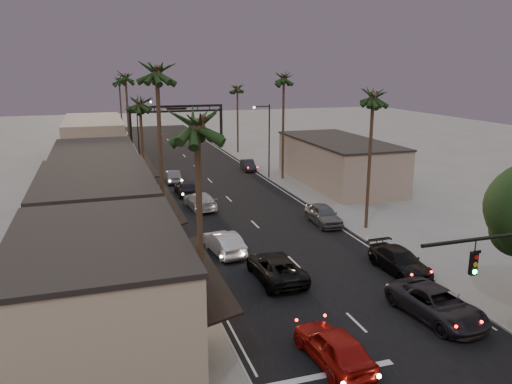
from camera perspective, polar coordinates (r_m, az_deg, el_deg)
ground at (r=54.72m, az=-3.92°, el=-0.04°), size 200.00×200.00×0.00m
road at (r=59.45m, az=-5.08°, el=1.10°), size 14.00×120.00×0.02m
sidewalk_left at (r=65.00m, az=-14.67°, el=1.87°), size 5.00×92.00×0.12m
sidewalk_right at (r=68.58m, az=1.38°, el=2.96°), size 5.00×92.00×0.12m
storefront_near at (r=25.85m, az=-17.35°, el=-10.92°), size 8.00×12.00×5.50m
storefront_mid at (r=39.02m, az=-17.68°, el=-2.38°), size 8.00×14.00×5.50m
storefront_far at (r=54.64m, az=-17.84°, el=1.97°), size 8.00×16.00×5.00m
storefront_dist at (r=77.24m, az=-18.00°, el=5.76°), size 8.00×20.00×6.00m
building_right at (r=59.01m, az=9.37°, el=3.34°), size 8.00×18.00×5.00m
arch at (r=82.87m, az=-9.06°, el=8.57°), size 15.20×0.40×7.27m
streetlight_right at (r=60.35m, az=1.27°, el=6.49°), size 2.13×0.30×9.00m
streetlight_left at (r=70.23m, az=-13.13°, el=7.22°), size 2.13×0.30×9.00m
palm_la at (r=21.01m, az=-6.81°, el=8.65°), size 3.20×3.20×13.20m
palm_lb at (r=33.76m, az=-11.31°, el=13.85°), size 3.20×3.20×15.20m
palm_lc at (r=47.79m, az=-13.16°, el=10.29°), size 3.20×3.20×12.20m
palm_ld at (r=66.65m, az=-14.72°, el=12.89°), size 3.20×3.20×14.20m
palm_ra at (r=41.42m, az=13.28°, el=11.08°), size 3.20×3.20×13.20m
palm_rb at (r=59.44m, az=3.20°, el=13.21°), size 3.20×3.20×14.20m
palm_rc at (r=78.50m, az=-2.15°, el=12.04°), size 3.20×3.20×12.20m
palm_far at (r=89.65m, az=-15.40°, el=12.45°), size 3.20×3.20×13.20m
oncoming_red at (r=24.41m, az=8.86°, el=-17.00°), size 2.47×5.22×1.72m
oncoming_pickup at (r=32.60m, az=2.28°, el=-8.59°), size 2.75×5.87×1.62m
oncoming_silver at (r=36.93m, az=-3.71°, el=-5.80°), size 2.36×5.16×1.64m
oncoming_white at (r=48.57m, az=-6.41°, el=-0.98°), size 2.77×5.63×1.58m
oncoming_dgrey at (r=53.74m, az=-7.97°, el=0.52°), size 2.08×5.01×1.70m
oncoming_grey_far at (r=59.97m, az=-9.47°, el=1.78°), size 1.79×4.49×1.45m
curbside_near at (r=29.57m, az=19.94°, el=-11.94°), size 3.47×6.32×1.68m
curbside_black at (r=34.96m, az=16.12°, el=-7.59°), size 2.37×5.50×1.58m
curbside_grey at (r=43.96m, az=7.73°, el=-2.56°), size 2.19×5.07×1.70m
curbside_far at (r=66.10m, az=-0.92°, el=3.10°), size 1.86×4.32×1.38m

